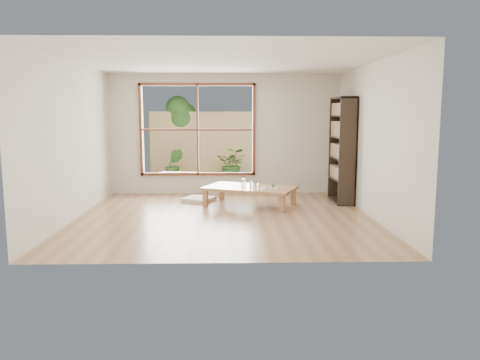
# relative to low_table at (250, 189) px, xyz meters

# --- Properties ---
(ground) EXTENTS (5.00, 5.00, 0.00)m
(ground) POSITION_rel_low_table_xyz_m (-0.48, -0.96, -0.32)
(ground) COLOR tan
(ground) RESTS_ON ground
(low_table) EXTENTS (1.91, 1.52, 0.37)m
(low_table) POSITION_rel_low_table_xyz_m (0.00, 0.00, 0.00)
(low_table) COLOR #B27D56
(low_table) RESTS_ON ground
(floor_cushion) EXTENTS (0.72, 0.72, 0.08)m
(floor_cushion) POSITION_rel_low_table_xyz_m (-1.01, 0.49, -0.28)
(floor_cushion) COLOR white
(floor_cushion) RESTS_ON ground
(bookshelf) EXTENTS (0.33, 0.93, 2.07)m
(bookshelf) POSITION_rel_low_table_xyz_m (1.84, 0.36, 0.71)
(bookshelf) COLOR black
(bookshelf) RESTS_ON ground
(glass_tall) EXTENTS (0.08, 0.08, 0.16)m
(glass_tall) POSITION_rel_low_table_xyz_m (-0.13, -0.02, 0.12)
(glass_tall) COLOR silver
(glass_tall) RESTS_ON low_table
(glass_mid) EXTENTS (0.07, 0.07, 0.10)m
(glass_mid) POSITION_rel_low_table_xyz_m (0.03, -0.04, 0.09)
(glass_mid) COLOR silver
(glass_mid) RESTS_ON low_table
(glass_short) EXTENTS (0.07, 0.07, 0.09)m
(glass_short) POSITION_rel_low_table_xyz_m (0.14, 0.12, 0.09)
(glass_short) COLOR silver
(glass_short) RESTS_ON low_table
(glass_small) EXTENTS (0.07, 0.07, 0.08)m
(glass_small) POSITION_rel_low_table_xyz_m (-0.13, 0.14, 0.09)
(glass_small) COLOR silver
(glass_small) RESTS_ON low_table
(food_tray) EXTENTS (0.30, 0.21, 0.09)m
(food_tray) POSITION_rel_low_table_xyz_m (0.36, -0.23, 0.07)
(food_tray) COLOR white
(food_tray) RESTS_ON low_table
(deck) EXTENTS (2.80, 2.00, 0.05)m
(deck) POSITION_rel_low_table_xyz_m (-1.08, 2.60, -0.32)
(deck) COLOR #393329
(deck) RESTS_ON ground
(garden_bench) EXTENTS (1.16, 0.58, 0.35)m
(garden_bench) POSITION_rel_low_table_xyz_m (-1.48, 2.14, -0.01)
(garden_bench) COLOR black
(garden_bench) RESTS_ON deck
(bamboo_fence) EXTENTS (2.80, 0.06, 1.80)m
(bamboo_fence) POSITION_rel_low_table_xyz_m (-1.08, 3.60, 0.58)
(bamboo_fence) COLOR #D7BD6E
(bamboo_fence) RESTS_ON ground
(shrub_right) EXTENTS (0.88, 0.80, 0.84)m
(shrub_right) POSITION_rel_low_table_xyz_m (-0.31, 3.35, 0.12)
(shrub_right) COLOR #386625
(shrub_right) RESTS_ON deck
(shrub_left) EXTENTS (0.49, 0.41, 0.85)m
(shrub_left) POSITION_rel_low_table_xyz_m (-1.80, 3.11, 0.12)
(shrub_left) COLOR #386625
(shrub_left) RESTS_ON deck
(garden_tree) EXTENTS (1.04, 0.85, 2.22)m
(garden_tree) POSITION_rel_low_table_xyz_m (-1.76, 3.90, 1.30)
(garden_tree) COLOR #4C3D2D
(garden_tree) RESTS_ON ground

